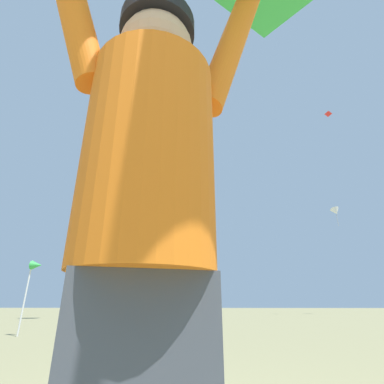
% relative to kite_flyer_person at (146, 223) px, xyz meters
% --- Properties ---
extents(kite_flyer_person, '(0.79, 0.43, 1.92)m').
position_rel_kite_flyer_person_xyz_m(kite_flyer_person, '(0.00, 0.00, 0.00)').
color(kite_flyer_person, '#424751').
rests_on(kite_flyer_person, ground).
extents(distant_kite_purple_mid_right, '(1.83, 1.76, 2.80)m').
position_rel_kite_flyer_person_xyz_m(distant_kite_purple_mid_right, '(2.80, 18.41, 20.76)').
color(distant_kite_purple_mid_right, purple).
extents(distant_kite_red_mid_left, '(0.52, 0.54, 0.26)m').
position_rel_kite_flyer_person_xyz_m(distant_kite_red_mid_left, '(10.89, 19.84, 14.93)').
color(distant_kite_red_mid_left, red).
extents(distant_kite_black_high_right, '(1.74, 1.69, 2.76)m').
position_rel_kite_flyer_person_xyz_m(distant_kite_black_high_right, '(-5.71, 12.69, 11.54)').
color(distant_kite_black_high_right, black).
extents(distant_kite_white_low_right, '(0.94, 0.98, 1.69)m').
position_rel_kite_flyer_person_xyz_m(distant_kite_white_low_right, '(11.27, 22.70, 7.09)').
color(distant_kite_white_low_right, white).
extents(marker_flag, '(0.30, 0.24, 1.85)m').
position_rel_kite_flyer_person_xyz_m(marker_flag, '(-4.43, 6.98, 0.67)').
color(marker_flag, silver).
rests_on(marker_flag, ground).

